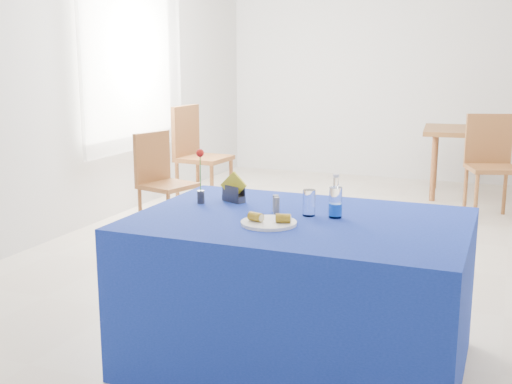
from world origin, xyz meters
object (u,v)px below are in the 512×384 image
plate (269,223)px  chair_win_a (161,176)px  water_bottle (335,203)px  blue_table (299,292)px  chair_win_b (196,150)px  chair_bg_left (491,159)px  oak_table (493,136)px

plate → chair_win_a: 2.70m
plate → water_bottle: bearing=44.4°
blue_table → chair_win_b: (-2.04, 2.87, 0.22)m
water_bottle → chair_win_b: (-2.20, 2.79, -0.23)m
plate → chair_win_a: chair_win_a is taller
chair_bg_left → chair_win_b: (-2.79, -0.71, 0.03)m
water_bottle → chair_win_a: bearing=138.6°
oak_table → chair_win_b: 3.22m
plate → oak_table: size_ratio=0.17×
blue_table → chair_win_b: 3.52m
chair_bg_left → chair_win_b: chair_win_b is taller
plate → chair_win_b: (-1.94, 3.04, -0.16)m
water_bottle → chair_win_a: water_bottle is taller
blue_table → plate: bearing=-119.0°
water_bottle → oak_table: bearing=82.5°
chair_bg_left → blue_table: bearing=-120.3°
plate → chair_bg_left: chair_bg_left is taller
plate → blue_table: (0.10, 0.17, -0.39)m
plate → chair_bg_left: bearing=77.2°
blue_table → chair_win_a: (-1.86, 1.86, 0.14)m
plate → chair_win_b: chair_win_b is taller
plate → blue_table: size_ratio=0.16×
plate → water_bottle: (0.25, 0.25, 0.06)m
water_bottle → chair_win_a: (-2.02, 1.78, -0.32)m
chair_win_a → oak_table: bearing=-29.3°
plate → chair_win_b: bearing=122.6°
chair_bg_left → water_bottle: bearing=-118.1°
plate → blue_table: 0.43m
water_bottle → oak_table: size_ratio=0.14×
blue_table → oak_table: blue_table is taller
water_bottle → oak_table: (0.58, 4.42, -0.15)m
plate → chair_win_a: (-1.77, 2.03, -0.25)m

